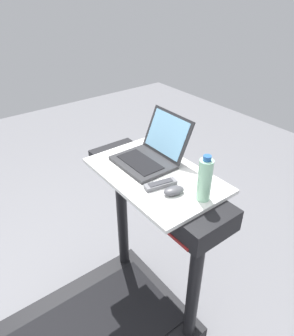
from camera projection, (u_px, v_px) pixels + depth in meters
desk_board at (155, 175)px, 1.58m from camera, size 0.71×0.45×0.02m
laptop at (151, 153)px, 1.65m from camera, size 0.31×0.33×0.24m
computer_mouse at (174, 191)px, 1.42m from camera, size 0.08×0.11×0.03m
water_bottle at (205, 179)px, 1.35m from camera, size 0.06×0.06×0.22m
tv_remote at (161, 184)px, 1.48m from camera, size 0.08×0.17×0.02m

